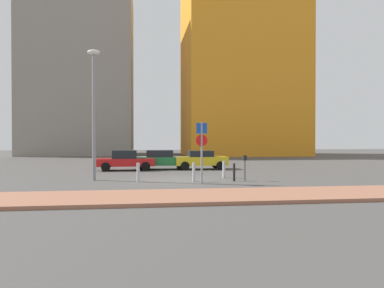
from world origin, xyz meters
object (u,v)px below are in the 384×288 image
(parked_car_red, at_px, (125,160))
(traffic_bollard_far, at_px, (224,169))
(parked_car_yellow, at_px, (201,159))
(traffic_bollard_edge, at_px, (234,172))
(parking_sign_post, at_px, (202,145))
(parked_car_green, at_px, (161,159))
(street_lamp, at_px, (94,104))
(traffic_bollard_mid, at_px, (138,172))
(traffic_bollard_near, at_px, (194,172))
(parking_meter, at_px, (245,164))

(parked_car_red, height_order, traffic_bollard_far, parked_car_red)
(parked_car_yellow, relative_size, traffic_bollard_edge, 4.08)
(parked_car_yellow, relative_size, parking_sign_post, 1.26)
(parked_car_green, distance_m, street_lamp, 8.87)
(traffic_bollard_far, bearing_deg, parking_sign_post, -125.03)
(traffic_bollard_mid, bearing_deg, parked_car_yellow, 59.72)
(parking_sign_post, distance_m, traffic_bollard_near, 1.70)
(traffic_bollard_edge, bearing_deg, parked_car_red, 127.80)
(parked_car_green, distance_m, traffic_bollard_far, 7.62)
(parking_meter, relative_size, traffic_bollard_mid, 1.36)
(traffic_bollard_far, bearing_deg, parked_car_yellow, 93.19)
(parking_sign_post, xyz_separation_m, parking_meter, (2.55, 0.95, -1.08))
(parked_car_yellow, xyz_separation_m, traffic_bollard_near, (-1.65, -8.15, -0.23))
(traffic_bollard_near, distance_m, traffic_bollard_far, 2.61)
(parked_car_yellow, relative_size, street_lamp, 0.55)
(parked_car_yellow, height_order, parking_sign_post, parking_sign_post)
(parked_car_yellow, bearing_deg, traffic_bollard_near, -101.47)
(parking_sign_post, bearing_deg, traffic_bollard_edge, 20.76)
(parked_car_green, relative_size, traffic_bollard_far, 4.44)
(traffic_bollard_mid, bearing_deg, traffic_bollard_edge, -3.80)
(street_lamp, height_order, traffic_bollard_far, street_lamp)
(parking_meter, distance_m, traffic_bollard_near, 2.88)
(traffic_bollard_near, bearing_deg, parking_meter, 3.07)
(parking_sign_post, bearing_deg, traffic_bollard_far, 54.97)
(parked_car_green, height_order, parked_car_yellow, parked_car_green)
(parking_sign_post, relative_size, parking_meter, 2.26)
(parked_car_yellow, bearing_deg, street_lamp, -136.08)
(traffic_bollard_edge, bearing_deg, parked_car_yellow, 93.74)
(street_lamp, height_order, traffic_bollard_mid, street_lamp)
(parking_meter, xyz_separation_m, traffic_bollard_far, (-0.84, 1.50, -0.40))
(parked_car_green, bearing_deg, parked_car_red, -167.31)
(traffic_bollard_edge, bearing_deg, parking_meter, 19.55)
(parked_car_red, distance_m, traffic_bollard_edge, 10.08)
(parking_sign_post, height_order, traffic_bollard_edge, parking_sign_post)
(street_lamp, bearing_deg, parking_meter, -8.45)
(street_lamp, distance_m, traffic_bollard_edge, 8.58)
(traffic_bollard_near, distance_m, traffic_bollard_edge, 2.19)
(traffic_bollard_near, bearing_deg, street_lamp, 165.66)
(street_lamp, bearing_deg, parking_sign_post, -20.96)
(traffic_bollard_edge, bearing_deg, parking_sign_post, -159.24)
(parked_car_red, xyz_separation_m, traffic_bollard_near, (3.99, -7.88, -0.23))
(street_lamp, height_order, traffic_bollard_near, street_lamp)
(parked_car_red, bearing_deg, traffic_bollard_mid, -82.30)
(parked_car_green, bearing_deg, traffic_bollard_edge, -67.49)
(parking_meter, relative_size, traffic_bollard_near, 1.36)
(parking_sign_post, xyz_separation_m, street_lamp, (-5.68, 2.18, 2.25))
(parking_sign_post, bearing_deg, traffic_bollard_near, 110.46)
(parked_car_red, bearing_deg, parked_car_green, 12.69)
(traffic_bollard_mid, bearing_deg, parked_car_green, 78.97)
(parked_car_yellow, xyz_separation_m, traffic_bollard_mid, (-4.61, -7.89, -0.23))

